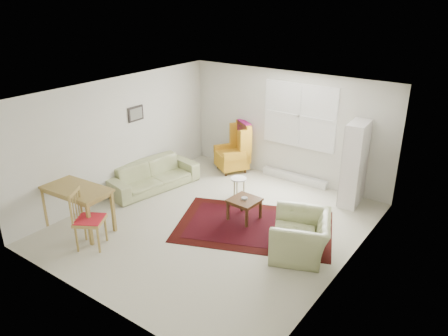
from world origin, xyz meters
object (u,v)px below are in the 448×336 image
Objects in this scene: sofa at (152,170)px; coffee_table at (244,209)px; stool at (238,187)px; desk_chair at (90,219)px; wingback_chair at (232,147)px; armchair at (301,232)px; desk at (78,208)px; cabinet at (355,164)px.

coffee_table is (2.45, -0.03, -0.20)m from sofa.
stool is 3.23m from desk_chair.
desk_chair is (-0.02, -4.19, -0.08)m from wingback_chair.
wingback_chair is 2.27× the size of coffee_table.
desk is (-3.69, -1.63, 0.00)m from armchair.
armchair is 2.00× the size of coffee_table.
coffee_table is (-1.40, 0.44, -0.20)m from armchair.
sofa is at bearing -82.23° from wingback_chair.
armchair is 1.01× the size of desk_chair.
cabinet reaches higher than stool.
sofa is 4.31m from cabinet.
cabinet is at bearing 28.94° from stool.
wingback_chair is at bearing 130.43° from coffee_table.
wingback_chair is (0.86, 1.84, 0.19)m from sofa.
cabinet is 5.42m from desk.
cabinet is at bearing 157.56° from armchair.
cabinet reaches higher than sofa.
stool is (1.82, 0.71, -0.19)m from sofa.
wingback_chair is at bearing -13.94° from sofa.
desk is at bearing -120.51° from stool.
wingback_chair reaches higher than sofa.
cabinet is (0.01, 2.31, 0.46)m from armchair.
armchair is 2.36× the size of stool.
wingback_chair is at bearing -31.37° from desk_chair.
armchair is at bearing -85.98° from sofa.
sofa reaches higher than stool.
desk is at bearing -137.64° from cabinet.
desk_chair reaches higher than coffee_table.
armchair is at bearing -17.46° from coffee_table.
desk_chair is (-0.98, -3.06, 0.30)m from stool.
wingback_chair is 4.19m from desk_chair.
desk is (-3.70, -3.94, -0.45)m from cabinet.
desk_chair is at bearing -124.81° from coffee_table.
sofa is 2.50m from desk_chair.
stool is (0.96, -1.13, -0.38)m from wingback_chair.
desk is at bearing 38.11° from desk_chair.
wingback_chair is at bearing -149.80° from armchair.
sofa reaches higher than armchair.
armchair reaches higher than coffee_table.
stool is (-0.63, 0.74, 0.01)m from coffee_table.
sofa is 4.58× the size of stool.
coffee_table is at bearing 42.11° from desk.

